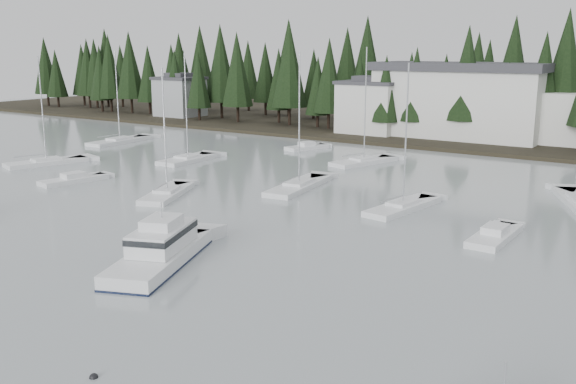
% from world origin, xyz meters
% --- Properties ---
extents(far_shore_land, '(240.00, 54.00, 1.00)m').
position_xyz_m(far_shore_land, '(0.00, 97.00, 0.00)').
color(far_shore_land, black).
rests_on(far_shore_land, ground).
extents(conifer_treeline, '(200.00, 22.00, 20.00)m').
position_xyz_m(conifer_treeline, '(0.00, 86.00, 0.00)').
color(conifer_treeline, black).
rests_on(conifer_treeline, ground).
extents(house_west, '(9.54, 7.42, 8.75)m').
position_xyz_m(house_west, '(-18.00, 79.00, 4.65)').
color(house_west, silver).
rests_on(house_west, ground).
extents(house_far_west, '(8.48, 7.42, 8.25)m').
position_xyz_m(house_far_west, '(-60.00, 81.00, 4.40)').
color(house_far_west, '#999EA0').
rests_on(house_far_west, ground).
extents(harbor_inn, '(29.50, 11.50, 10.90)m').
position_xyz_m(harbor_inn, '(-2.96, 82.34, 5.78)').
color(harbor_inn, silver).
rests_on(harbor_inn, ground).
extents(cabin_cruiser_center, '(6.94, 11.11, 4.57)m').
position_xyz_m(cabin_cruiser_center, '(-1.60, 16.97, 0.69)').
color(cabin_cruiser_center, white).
rests_on(cabin_cruiser_center, ground).
extents(sailboat_0, '(5.79, 8.90, 12.33)m').
position_xyz_m(sailboat_0, '(-14.87, 31.12, 0.07)').
color(sailboat_0, white).
rests_on(sailboat_0, ground).
extents(sailboat_2, '(3.51, 10.66, 13.61)m').
position_xyz_m(sailboat_2, '(-44.95, 52.22, 0.06)').
color(sailboat_2, white).
rests_on(sailboat_2, ground).
extents(sailboat_3, '(3.47, 8.71, 13.45)m').
position_xyz_m(sailboat_3, '(-26.00, 46.07, 0.07)').
color(sailboat_3, white).
rests_on(sailboat_3, ground).
extents(sailboat_6, '(5.27, 9.51, 14.14)m').
position_xyz_m(sailboat_6, '(-7.51, 56.63, 0.08)').
color(sailboat_6, white).
rests_on(sailboat_6, ground).
extents(sailboat_7, '(5.29, 9.73, 13.11)m').
position_xyz_m(sailboat_7, '(-38.46, 35.15, 0.07)').
color(sailboat_7, white).
rests_on(sailboat_7, ground).
extents(sailboat_9, '(3.59, 9.26, 12.88)m').
position_xyz_m(sailboat_9, '(5.53, 38.64, 0.08)').
color(sailboat_9, white).
rests_on(sailboat_9, ground).
extents(sailboat_10, '(4.07, 10.74, 13.70)m').
position_xyz_m(sailboat_10, '(-6.48, 40.79, 0.07)').
color(sailboat_10, white).
rests_on(sailboat_10, ground).
extents(runabout_0, '(3.32, 7.17, 1.42)m').
position_xyz_m(runabout_0, '(-27.22, 30.24, 0.13)').
color(runabout_0, white).
rests_on(runabout_0, ground).
extents(runabout_1, '(2.29, 6.93, 1.42)m').
position_xyz_m(runabout_1, '(14.62, 34.27, 0.13)').
color(runabout_1, white).
rests_on(runabout_1, ground).
extents(runabout_3, '(4.01, 6.56, 1.42)m').
position_xyz_m(runabout_3, '(-19.02, 62.09, 0.13)').
color(runabout_3, white).
rests_on(runabout_3, ground).
extents(mooring_buoy_dark, '(0.38, 0.38, 0.38)m').
position_xyz_m(mooring_buoy_dark, '(6.53, 4.84, 0.00)').
color(mooring_buoy_dark, black).
rests_on(mooring_buoy_dark, ground).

